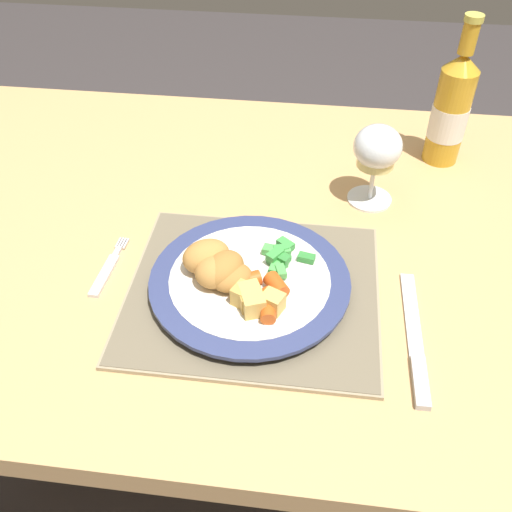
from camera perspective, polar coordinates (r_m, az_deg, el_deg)
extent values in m
plane|color=#383333|center=(1.46, -1.03, -20.19)|extent=(6.00, 6.00, 0.00)
cube|color=tan|center=(0.88, -1.60, 2.03)|extent=(1.32, 0.81, 0.04)
cube|color=tan|center=(1.56, -21.98, 1.58)|extent=(0.06, 0.06, 0.70)
cube|color=gray|center=(0.76, -0.28, -3.56)|extent=(0.33, 0.30, 0.01)
cube|color=#6B604A|center=(0.76, -0.28, -3.37)|extent=(0.33, 0.29, 0.00)
cylinder|color=white|center=(0.76, -0.62, -2.87)|extent=(0.22, 0.22, 0.01)
cylinder|color=navy|center=(0.75, -0.62, -2.39)|extent=(0.27, 0.27, 0.01)
cylinder|color=white|center=(0.75, -0.62, -2.20)|extent=(0.21, 0.21, 0.00)
ellipsoid|color=#B77F3D|center=(0.75, -5.01, -0.03)|extent=(0.08, 0.08, 0.04)
ellipsoid|color=#A87033|center=(0.73, -3.55, -1.28)|extent=(0.07, 0.08, 0.04)
ellipsoid|color=#B77F3D|center=(0.73, -4.12, -1.60)|extent=(0.07, 0.07, 0.04)
ellipsoid|color=#A87033|center=(0.73, -2.45, -2.16)|extent=(0.07, 0.07, 0.03)
cube|color=#338438|center=(0.77, 2.32, -0.16)|extent=(0.02, 0.02, 0.01)
cube|color=green|center=(0.78, 2.47, 0.71)|extent=(0.02, 0.02, 0.01)
cube|color=#4CA84C|center=(0.75, 2.51, -1.52)|extent=(0.02, 0.02, 0.01)
cube|color=#338438|center=(0.76, 2.46, -0.10)|extent=(0.03, 0.03, 0.01)
cube|color=#338438|center=(0.75, 2.15, -1.57)|extent=(0.02, 0.03, 0.01)
cube|color=#4CA84C|center=(0.78, 2.81, 0.42)|extent=(0.02, 0.01, 0.01)
cube|color=#4CA84C|center=(0.75, 1.88, -1.17)|extent=(0.01, 0.02, 0.01)
cube|color=#338438|center=(0.77, 5.07, -0.17)|extent=(0.02, 0.02, 0.01)
cube|color=#4CA84C|center=(0.77, 2.69, -0.52)|extent=(0.02, 0.02, 0.01)
cube|color=green|center=(0.79, 2.98, 1.19)|extent=(0.03, 0.03, 0.01)
cube|color=#4CA84C|center=(0.78, 1.67, 0.57)|extent=(0.03, 0.02, 0.01)
cube|color=green|center=(0.76, 1.92, 0.14)|extent=(0.02, 0.03, 0.01)
cube|color=#338438|center=(0.76, 1.84, -0.67)|extent=(0.02, 0.02, 0.01)
cylinder|color=#CC5119|center=(0.70, 1.24, -4.95)|extent=(0.02, 0.05, 0.02)
cylinder|color=#CC5119|center=(0.73, -1.11, -2.55)|extent=(0.05, 0.04, 0.02)
cylinder|color=#CC5119|center=(0.72, 2.05, -2.96)|extent=(0.04, 0.04, 0.02)
cube|color=silver|center=(0.81, -14.93, -1.90)|extent=(0.02, 0.08, 0.01)
cube|color=silver|center=(0.84, -13.70, 0.38)|extent=(0.01, 0.02, 0.01)
cube|color=silver|center=(0.86, -12.86, 1.21)|extent=(0.00, 0.02, 0.00)
cube|color=silver|center=(0.86, -13.11, 1.25)|extent=(0.00, 0.02, 0.00)
cube|color=silver|center=(0.86, -13.36, 1.28)|extent=(0.00, 0.02, 0.00)
cube|color=silver|center=(0.86, -13.60, 1.31)|extent=(0.00, 0.02, 0.00)
cube|color=silver|center=(0.76, 15.29, -5.62)|extent=(0.02, 0.15, 0.00)
cube|color=#B2B2B7|center=(0.70, 16.11, -12.03)|extent=(0.02, 0.07, 0.01)
cylinder|color=silver|center=(0.94, 11.25, 5.64)|extent=(0.07, 0.07, 0.00)
cylinder|color=silver|center=(0.92, 11.52, 7.28)|extent=(0.01, 0.01, 0.06)
ellipsoid|color=silver|center=(0.89, 12.09, 10.66)|extent=(0.07, 0.07, 0.07)
cylinder|color=#E0D684|center=(0.89, 11.95, 9.81)|extent=(0.06, 0.06, 0.03)
cylinder|color=gold|center=(1.03, 18.75, 13.03)|extent=(0.06, 0.06, 0.16)
cone|color=gold|center=(0.99, 20.00, 17.77)|extent=(0.06, 0.06, 0.03)
cylinder|color=gold|center=(0.98, 20.54, 19.77)|extent=(0.03, 0.03, 0.05)
cylinder|color=#BFB74C|center=(0.97, 20.99, 21.35)|extent=(0.03, 0.03, 0.01)
cylinder|color=white|center=(1.04, 18.65, 12.65)|extent=(0.06, 0.06, 0.06)
cube|color=gold|center=(0.70, -0.88, -4.40)|extent=(0.03, 0.03, 0.02)
cube|color=#DBB256|center=(0.70, -0.23, -4.94)|extent=(0.03, 0.03, 0.03)
cube|color=gold|center=(0.71, -1.34, -3.88)|extent=(0.03, 0.03, 0.03)
cube|color=#DBB256|center=(0.70, 1.68, -4.64)|extent=(0.03, 0.03, 0.03)
cube|color=#DBB256|center=(0.71, -0.66, -3.76)|extent=(0.03, 0.03, 0.03)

